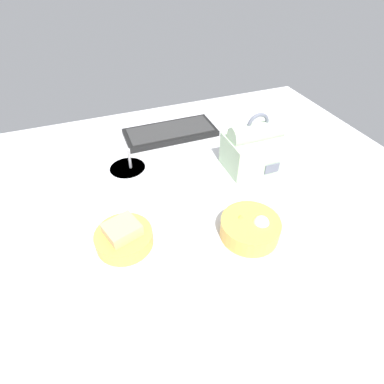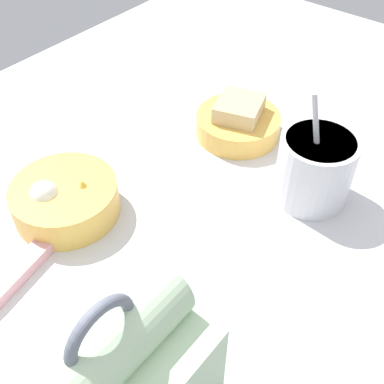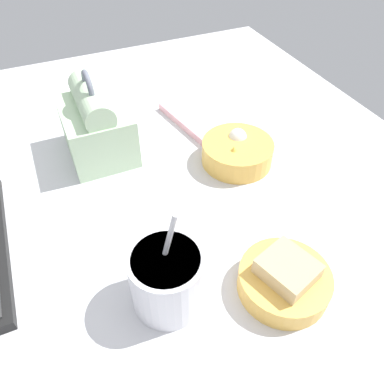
{
  "view_description": "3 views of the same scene",
  "coord_description": "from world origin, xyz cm",
  "views": [
    {
      "loc": [
        -19.6,
        -56.11,
        56.36
      ],
      "look_at": [
        0.39,
        -3.71,
        7.0
      ],
      "focal_mm": 28.0,
      "sensor_mm": 36.0,
      "label": 1
    },
    {
      "loc": [
        33.41,
        22.95,
        48.42
      ],
      "look_at": [
        0.39,
        -3.71,
        7.0
      ],
      "focal_mm": 45.0,
      "sensor_mm": 36.0,
      "label": 2
    },
    {
      "loc": [
        -39.56,
        13.88,
        49.68
      ],
      "look_at": [
        0.39,
        -3.71,
        7.0
      ],
      "focal_mm": 35.0,
      "sensor_mm": 36.0,
      "label": 3
    }
  ],
  "objects": [
    {
      "name": "bento_bowl_sandwich",
      "position": [
        -18.33,
        -9.64,
        4.3
      ],
      "size": [
        12.99,
        12.99,
        6.15
      ],
      "color": "#EAB24C",
      "rests_on": "desk_surface"
    },
    {
      "name": "desk_surface",
      "position": [
        0.0,
        0.0,
        1.0
      ],
      "size": [
        140.0,
        110.0,
        2.0
      ],
      "color": "silver",
      "rests_on": "ground"
    },
    {
      "name": "soup_cup",
      "position": [
        -13.23,
        5.88,
        7.0
      ],
      "size": [
        10.02,
        10.02,
        15.94
      ],
      "color": "silver",
      "rests_on": "desk_surface"
    },
    {
      "name": "bento_bowl_snacks",
      "position": [
        9.56,
        -17.35,
        4.44
      ],
      "size": [
        13.79,
        13.79,
        5.99
      ],
      "color": "#EAB24C",
      "rests_on": "desk_surface"
    },
    {
      "name": "lunch_bag",
      "position": [
        23.56,
        6.33,
        8.46
      ],
      "size": [
        16.32,
        12.41,
        17.5
      ],
      "color": "#B7D6AD",
      "rests_on": "desk_surface"
    }
  ]
}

